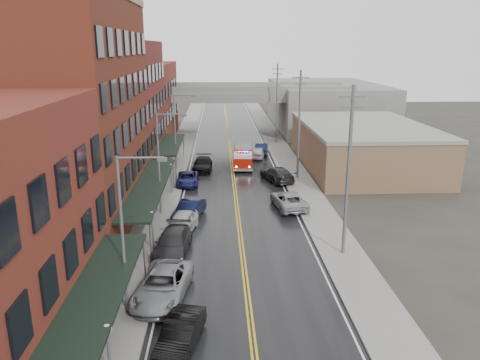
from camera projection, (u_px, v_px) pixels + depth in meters
name	position (u px, v px, depth m)	size (l,w,h in m)	color
road	(235.00, 193.00, 47.63)	(11.00, 160.00, 0.02)	black
sidewalk_left	(163.00, 193.00, 47.29)	(3.00, 160.00, 0.15)	slate
sidewalk_right	(306.00, 191.00, 47.93)	(3.00, 160.00, 0.15)	slate
curb_left	(179.00, 193.00, 47.36)	(0.30, 160.00, 0.15)	gray
curb_right	(290.00, 192.00, 47.86)	(0.30, 160.00, 0.15)	gray
brick_building_b	(74.00, 115.00, 37.85)	(9.00, 20.00, 18.00)	#582217
brick_building_c	(119.00, 107.00, 55.07)	(9.00, 15.00, 15.00)	#5C211B
brick_building_far	(143.00, 103.00, 72.30)	(9.00, 20.00, 12.00)	maroon
tan_building	(362.00, 147.00, 57.26)	(14.00, 22.00, 5.00)	brown
right_far_block	(325.00, 105.00, 85.75)	(18.00, 30.00, 8.00)	slate
awning_0	(93.00, 303.00, 21.50)	(2.60, 16.00, 3.09)	black
awning_1	(150.00, 185.00, 39.76)	(2.60, 18.00, 3.09)	black
awning_2	(170.00, 144.00, 56.57)	(2.60, 13.00, 3.09)	black
globe_lamp_0	(108.00, 341.00, 19.82)	(0.44, 0.44, 3.12)	#59595B
globe_lamp_1	(152.00, 222.00, 33.26)	(0.44, 0.44, 3.12)	#59595B
globe_lamp_2	(171.00, 172.00, 46.71)	(0.44, 0.44, 3.12)	#59595B
street_lamp_0	(126.00, 226.00, 24.78)	(2.64, 0.22, 9.00)	#59595B
street_lamp_1	(161.00, 158.00, 40.16)	(2.64, 0.22, 9.00)	#59595B
street_lamp_2	(177.00, 127.00, 55.53)	(2.64, 0.22, 9.00)	#59595B
utility_pole_0	(348.00, 169.00, 31.81)	(1.80, 0.24, 12.00)	#59595B
utility_pole_1	(299.00, 123.00, 51.02)	(1.80, 0.24, 12.00)	#59595B
utility_pole_2	(277.00, 102.00, 70.23)	(1.80, 0.24, 12.00)	#59595B
overpass	(228.00, 100.00, 76.73)	(40.00, 10.00, 7.50)	slate
fire_truck	(243.00, 155.00, 57.80)	(3.22, 7.23, 2.59)	#9D1507
parked_car_left_1	(180.00, 334.00, 22.96)	(1.58, 4.54, 1.50)	black
parked_car_left_2	(163.00, 285.00, 27.48)	(2.79, 6.04, 1.68)	gray
parked_car_left_3	(173.00, 243.00, 33.45)	(2.29, 5.64, 1.64)	#27272A
parked_car_left_4	(182.00, 223.00, 37.36)	(1.92, 4.78, 1.63)	silver
parked_car_left_5	(189.00, 210.00, 40.31)	(1.66, 4.77, 1.57)	black
parked_car_left_6	(188.00, 179.00, 50.30)	(2.23, 4.84, 1.35)	#151751
parked_car_left_7	(202.00, 164.00, 56.10)	(2.19, 5.39, 1.56)	black
parked_car_right_0	(289.00, 200.00, 43.02)	(2.53, 5.50, 1.53)	#97999E
parked_car_right_1	(277.00, 174.00, 51.66)	(2.25, 5.54, 1.61)	#252527
parked_car_right_2	(258.00, 152.00, 62.57)	(1.75, 4.34, 1.48)	silver
parked_car_right_3	(262.00, 149.00, 64.70)	(1.67, 4.79, 1.58)	black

